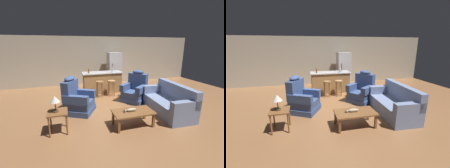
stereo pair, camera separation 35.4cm
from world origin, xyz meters
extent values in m
plane|color=brown|center=(0.00, 0.00, 0.00)|extent=(12.00, 12.00, 0.00)
cube|color=#A89E89|center=(0.00, 3.12, 1.30)|extent=(12.00, 0.05, 2.60)
cube|color=brown|center=(0.09, -1.84, 0.40)|extent=(1.10, 0.60, 0.04)
cube|color=brown|center=(-0.40, -2.08, 0.19)|extent=(0.06, 0.06, 0.38)
cube|color=brown|center=(0.58, -2.08, 0.19)|extent=(0.06, 0.06, 0.38)
cube|color=brown|center=(-0.40, -1.60, 0.19)|extent=(0.06, 0.06, 0.38)
cube|color=brown|center=(0.58, -1.60, 0.19)|extent=(0.06, 0.06, 0.38)
cube|color=#4C3823|center=(0.04, -1.83, 0.43)|extent=(0.22, 0.07, 0.01)
ellipsoid|color=tan|center=(0.04, -1.83, 0.46)|extent=(0.28, 0.09, 0.09)
cone|color=tan|center=(-0.13, -1.83, 0.46)|extent=(0.06, 0.10, 0.10)
cube|color=#707FA3|center=(1.49, -1.39, 0.10)|extent=(0.94, 1.94, 0.20)
cube|color=#707FA3|center=(1.49, -1.39, 0.31)|extent=(0.94, 1.94, 0.22)
cube|color=#707FA3|center=(1.81, -1.40, 0.68)|extent=(0.31, 1.91, 0.52)
cube|color=#707FA3|center=(1.44, -2.23, 0.56)|extent=(0.85, 0.25, 0.28)
cube|color=#707FA3|center=(1.53, -0.54, 0.56)|extent=(0.85, 0.25, 0.28)
cube|color=#384C7A|center=(-1.21, -0.55, 0.09)|extent=(1.14, 1.14, 0.18)
cube|color=#384C7A|center=(-1.21, -0.55, 0.30)|extent=(1.06, 1.04, 0.24)
cube|color=#384C7A|center=(-1.48, -0.41, 0.74)|extent=(0.57, 0.78, 0.64)
ellipsoid|color=#384C7A|center=(-1.48, -0.41, 1.12)|extent=(0.45, 0.53, 0.16)
cube|color=#384C7A|center=(-1.04, -0.27, 0.55)|extent=(0.79, 0.53, 0.26)
cube|color=#384C7A|center=(-1.35, -0.85, 0.55)|extent=(0.79, 0.53, 0.26)
cube|color=#384C7A|center=(0.91, -0.15, 0.09)|extent=(1.18, 1.18, 0.18)
cube|color=#384C7A|center=(0.91, -0.15, 0.30)|extent=(1.09, 1.09, 0.24)
cube|color=#384C7A|center=(1.15, 0.03, 0.74)|extent=(0.65, 0.74, 0.64)
ellipsoid|color=#384C7A|center=(1.15, 0.03, 1.12)|extent=(0.49, 0.53, 0.16)
cube|color=#384C7A|center=(1.10, -0.42, 0.55)|extent=(0.74, 0.63, 0.26)
cube|color=#384C7A|center=(0.69, 0.10, 0.55)|extent=(0.74, 0.63, 0.26)
cube|color=brown|center=(-1.84, -1.58, 0.54)|extent=(0.48, 0.48, 0.04)
cylinder|color=brown|center=(-2.04, -1.78, 0.26)|extent=(0.04, 0.04, 0.52)
cylinder|color=brown|center=(-1.64, -1.78, 0.26)|extent=(0.04, 0.04, 0.52)
cylinder|color=brown|center=(-2.04, -1.38, 0.26)|extent=(0.04, 0.04, 0.52)
cylinder|color=brown|center=(-1.64, -1.38, 0.26)|extent=(0.04, 0.04, 0.52)
cylinder|color=#4C3823|center=(-1.87, -1.58, 0.58)|extent=(0.14, 0.14, 0.03)
cylinder|color=#4C3823|center=(-1.87, -1.58, 0.70)|extent=(0.02, 0.02, 0.22)
cone|color=beige|center=(-1.87, -1.58, 0.89)|extent=(0.24, 0.24, 0.16)
cube|color=#9E7042|center=(0.00, 1.35, 0.45)|extent=(1.71, 0.63, 0.91)
cube|color=#B2B2B2|center=(0.00, 1.35, 0.93)|extent=(1.80, 0.70, 0.04)
cylinder|color=olive|center=(-0.26, 0.72, 0.66)|extent=(0.32, 0.32, 0.04)
torus|color=olive|center=(-0.26, 0.72, 0.22)|extent=(0.23, 0.23, 0.02)
cylinder|color=olive|center=(-0.36, 0.62, 0.32)|extent=(0.04, 0.04, 0.64)
cylinder|color=olive|center=(-0.16, 0.62, 0.32)|extent=(0.04, 0.04, 0.64)
cylinder|color=olive|center=(-0.36, 0.82, 0.32)|extent=(0.04, 0.04, 0.64)
cylinder|color=olive|center=(-0.16, 0.82, 0.32)|extent=(0.04, 0.04, 0.64)
cylinder|color=#A87A47|center=(0.26, 0.72, 0.66)|extent=(0.32, 0.32, 0.04)
torus|color=#A87A47|center=(0.26, 0.72, 0.22)|extent=(0.23, 0.23, 0.02)
cylinder|color=#A87A47|center=(0.16, 0.62, 0.32)|extent=(0.04, 0.04, 0.64)
cylinder|color=#A87A47|center=(0.36, 0.62, 0.32)|extent=(0.04, 0.04, 0.64)
cylinder|color=#A87A47|center=(0.16, 0.82, 0.32)|extent=(0.04, 0.04, 0.64)
cylinder|color=#A87A47|center=(0.36, 0.82, 0.32)|extent=(0.04, 0.04, 0.64)
cube|color=#B7B7BC|center=(0.96, 2.55, 0.88)|extent=(0.70, 0.66, 1.76)
cylinder|color=#333338|center=(0.77, 2.20, 0.97)|extent=(0.02, 0.02, 0.50)
cylinder|color=silver|center=(0.42, 1.12, 1.05)|extent=(0.09, 0.09, 0.19)
cylinder|color=silver|center=(0.42, 1.12, 1.18)|extent=(0.03, 0.03, 0.08)
cylinder|color=brown|center=(-0.62, 1.27, 1.03)|extent=(0.06, 0.06, 0.16)
cylinder|color=brown|center=(-0.62, 1.27, 1.14)|extent=(0.02, 0.02, 0.07)
camera|label=1|loc=(-1.55, -5.22, 2.15)|focal=24.00mm
camera|label=2|loc=(-1.21, -5.31, 2.15)|focal=24.00mm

